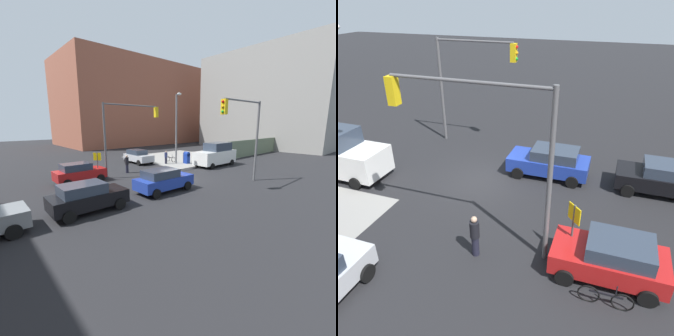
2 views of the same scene
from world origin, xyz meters
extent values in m
plane|color=black|center=(0.00, 0.00, 0.00)|extent=(120.00, 120.00, 0.00)
cylinder|color=#59595B|center=(-4.50, 4.50, 3.25)|extent=(0.18, 0.18, 6.50)
cylinder|color=#59595B|center=(-1.68, 4.50, 6.38)|extent=(5.64, 0.12, 0.12)
cube|color=yellow|center=(1.14, 4.50, 5.85)|extent=(0.32, 0.36, 1.00)
sphere|color=red|center=(1.32, 4.50, 6.17)|extent=(0.18, 0.18, 0.18)
sphere|color=orange|center=(1.32, 4.50, 5.85)|extent=(0.18, 0.18, 0.18)
sphere|color=green|center=(1.32, 4.50, 5.53)|extent=(0.18, 0.18, 0.18)
cylinder|color=#59595B|center=(4.50, -4.50, 3.25)|extent=(0.18, 0.18, 6.50)
cylinder|color=#59595B|center=(2.10, -4.50, 6.38)|extent=(4.80, 0.12, 0.12)
cube|color=yellow|center=(-0.30, -4.50, 5.85)|extent=(0.32, 0.36, 1.00)
sphere|color=red|center=(-0.48, -4.50, 6.17)|extent=(0.18, 0.18, 0.18)
sphere|color=orange|center=(-0.48, -4.50, 5.85)|extent=(0.18, 0.18, 0.18)
sphere|color=green|center=(-0.48, -4.50, 5.53)|extent=(0.18, 0.18, 0.18)
cylinder|color=#4C4C4C|center=(-5.40, 4.25, 1.20)|extent=(0.08, 0.08, 2.40)
cube|color=yellow|center=(-5.40, 4.25, 2.05)|extent=(0.48, 0.48, 0.64)
cube|color=black|center=(-8.73, -1.83, 0.70)|extent=(4.07, 1.80, 0.75)
cube|color=#2D3847|center=(-9.06, -1.83, 1.35)|extent=(2.28, 1.58, 0.55)
cylinder|color=black|center=(-7.35, -0.93, 0.32)|extent=(0.64, 0.22, 0.64)
cylinder|color=black|center=(-7.35, -2.73, 0.32)|extent=(0.64, 0.22, 0.64)
cylinder|color=black|center=(1.02, 7.59, 0.32)|extent=(0.22, 0.64, 0.64)
cube|color=#1E389E|center=(-3.22, -1.76, 0.70)|extent=(4.26, 1.80, 0.75)
cube|color=#2D3847|center=(-3.56, -1.76, 1.35)|extent=(2.38, 1.58, 0.55)
cylinder|color=black|center=(-1.77, -0.86, 0.32)|extent=(0.64, 0.22, 0.64)
cylinder|color=black|center=(-1.77, -2.66, 0.32)|extent=(0.64, 0.22, 0.64)
cylinder|color=black|center=(-4.66, -0.86, 0.32)|extent=(0.64, 0.22, 0.64)
cylinder|color=black|center=(-4.66, -2.66, 0.32)|extent=(0.64, 0.22, 0.64)
cube|color=#B21919|center=(-6.75, 4.65, 0.70)|extent=(3.89, 1.80, 0.75)
cube|color=#2D3847|center=(-7.06, 4.65, 1.35)|extent=(2.18, 1.58, 0.55)
cylinder|color=black|center=(-5.43, 5.55, 0.32)|extent=(0.64, 0.22, 0.64)
cylinder|color=black|center=(-5.43, 3.75, 0.32)|extent=(0.64, 0.22, 0.64)
cylinder|color=black|center=(-8.07, 5.55, 0.32)|extent=(0.64, 0.22, 0.64)
cylinder|color=black|center=(-8.07, 3.75, 0.32)|extent=(0.64, 0.22, 0.64)
cube|color=white|center=(7.49, 1.80, 1.02)|extent=(5.40, 2.10, 1.40)
cylinder|color=black|center=(5.66, 0.75, 0.32)|extent=(0.64, 0.22, 0.64)
cylinder|color=black|center=(5.66, 2.85, 0.32)|extent=(0.64, 0.22, 0.64)
cylinder|color=black|center=(-2.00, 5.20, 1.19)|extent=(0.36, 0.36, 0.67)
sphere|color=tan|center=(-2.00, 5.20, 1.64)|extent=(0.23, 0.23, 0.23)
cylinder|color=#1E1E2D|center=(-2.00, 5.20, 0.42)|extent=(0.28, 0.28, 0.85)
torus|color=black|center=(-6.28, 6.00, 0.33)|extent=(0.71, 0.05, 0.71)
torus|color=black|center=(-7.32, 6.00, 0.33)|extent=(0.71, 0.05, 0.71)
cube|color=black|center=(-6.80, 6.00, 0.51)|extent=(1.04, 0.04, 0.08)
cylinder|color=black|center=(-7.08, 6.00, 0.75)|extent=(0.04, 0.04, 0.40)
camera|label=1|loc=(-13.31, -13.46, 4.78)|focal=24.00mm
camera|label=2|loc=(-6.19, 13.76, 8.80)|focal=35.00mm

